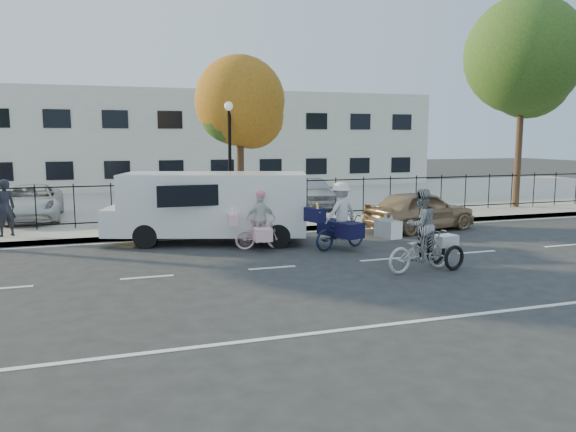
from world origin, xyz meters
name	(u,v)px	position (x,y,z in m)	size (l,w,h in m)	color
ground	(272,268)	(0.00, 0.00, 0.00)	(120.00, 120.00, 0.00)	#333334
road_markings	(272,268)	(0.00, 0.00, 0.01)	(60.00, 9.52, 0.01)	silver
curb	(228,232)	(0.00, 5.05, 0.07)	(60.00, 0.10, 0.15)	#A8A399
sidewalk	(221,228)	(0.00, 6.10, 0.07)	(60.00, 2.20, 0.15)	#A8A399
parking_lot	(184,201)	(0.00, 15.00, 0.07)	(60.00, 15.60, 0.15)	#A8A399
iron_fence	(215,201)	(0.00, 7.20, 0.90)	(58.00, 0.06, 1.50)	black
building	(161,141)	(0.00, 25.00, 3.00)	(34.00, 10.00, 6.00)	silver
lamppost	(230,140)	(0.50, 6.80, 3.11)	(0.36, 0.36, 4.33)	black
street_sign	(164,189)	(-1.85, 6.80, 1.42)	(0.85, 0.06, 1.80)	black
zebra_trike	(420,240)	(3.29, -1.42, 0.77)	(2.33, 1.18, 1.99)	silver
unicorn_bike	(260,228)	(0.34, 2.34, 0.63)	(1.71, 1.20, 1.71)	beige
bull_bike	(340,222)	(2.54, 1.68, 0.77)	(2.14, 1.52, 1.93)	#101B36
white_van	(211,205)	(-0.77, 3.80, 1.17)	(6.44, 3.59, 2.13)	white
gold_sedan	(420,210)	(6.51, 3.80, 0.70)	(1.65, 4.10, 1.40)	#9F7C56
pedestrian	(5,208)	(-6.77, 6.14, 1.04)	(0.65, 0.42, 1.77)	black
lot_car_b	(31,202)	(-6.44, 9.85, 0.80)	(2.15, 4.65, 1.29)	silver
lot_car_c	(170,195)	(-1.26, 10.09, 0.88)	(1.54, 4.43, 1.46)	#494A50
lot_car_d	(313,192)	(4.99, 10.15, 0.82)	(1.59, 3.94, 1.34)	#B2B6BB
tree_mid	(243,106)	(1.37, 8.26, 4.40)	(3.47, 3.43, 6.29)	#442D1D
tree_east	(525,61)	(13.67, 7.36, 6.45)	(5.02, 5.02, 9.20)	#442D1D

